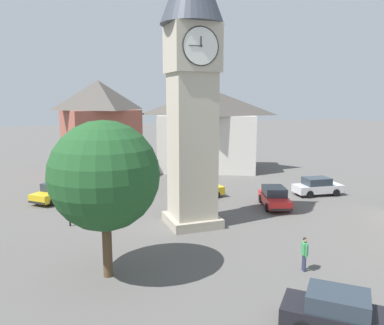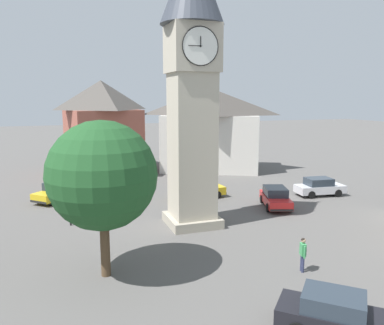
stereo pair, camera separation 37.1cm
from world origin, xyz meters
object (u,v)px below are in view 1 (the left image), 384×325
at_px(car_red_corner, 274,197).
at_px(lamp_post, 68,176).
at_px(car_white_side, 56,192).
at_px(building_hall_far, 99,126).
at_px(tree, 104,176).
at_px(car_silver_kerb, 318,186).
at_px(car_blue_kerb, 198,189).
at_px(clock_tower, 192,62).
at_px(car_black_far, 341,313).
at_px(pedestrian, 305,251).
at_px(building_terrace_right, 208,129).

bearing_deg(car_red_corner, lamp_post, -2.67).
xyz_separation_m(car_white_side, building_hall_far, (-4.89, -11.28, 4.41)).
bearing_deg(tree, car_silver_kerb, -154.25).
bearing_deg(car_blue_kerb, clock_tower, 65.55).
bearing_deg(car_black_far, car_silver_kerb, -125.85).
bearing_deg(car_silver_kerb, pedestrian, 49.72).
bearing_deg(car_blue_kerb, car_white_side, -15.63).
bearing_deg(car_blue_kerb, building_hall_far, -66.64).
bearing_deg(clock_tower, car_blue_kerb, -114.45).
distance_m(car_blue_kerb, pedestrian, 14.44).
xyz_separation_m(pedestrian, building_hall_far, (6.15, -28.82, 4.17)).
bearing_deg(car_white_side, lamp_post, 96.12).
height_order(pedestrian, building_hall_far, building_hall_far).
relative_size(clock_tower, building_terrace_right, 1.36).
bearing_deg(clock_tower, car_silver_kerb, -164.49).
bearing_deg(car_red_corner, building_terrace_right, -93.85).
relative_size(car_red_corner, lamp_post, 0.90).
bearing_deg(building_terrace_right, car_red_corner, 86.15).
xyz_separation_m(car_white_side, car_black_far, (-9.20, 22.15, 0.00)).
bearing_deg(car_black_far, pedestrian, -111.84).
bearing_deg(car_white_side, car_black_far, 112.54).
xyz_separation_m(car_black_far, lamp_post, (8.46, -15.32, 2.57)).
distance_m(car_silver_kerb, building_hall_far, 23.87).
height_order(car_silver_kerb, pedestrian, pedestrian).
distance_m(car_silver_kerb, lamp_post, 20.56).
bearing_deg(lamp_post, car_silver_kerb, -176.75).
xyz_separation_m(pedestrian, building_terrace_right, (-5.69, -26.15, 3.76)).
distance_m(pedestrian, building_hall_far, 29.77).
xyz_separation_m(car_red_corner, building_terrace_right, (-1.09, -16.14, 4.00)).
relative_size(car_black_far, building_terrace_right, 0.32).
distance_m(car_red_corner, car_white_side, 17.37).
xyz_separation_m(car_silver_kerb, tree, (19.01, 9.17, 4.03)).
bearing_deg(car_white_side, car_blue_kerb, 164.37).
height_order(car_white_side, building_hall_far, building_hall_far).
bearing_deg(clock_tower, car_red_corner, -166.99).
distance_m(car_red_corner, pedestrian, 11.02).
bearing_deg(tree, lamp_post, -80.42).
distance_m(clock_tower, car_silver_kerb, 16.40).
distance_m(building_terrace_right, lamp_post, 22.28).
relative_size(car_blue_kerb, building_hall_far, 0.42).
bearing_deg(car_white_side, car_red_corner, 154.30).
relative_size(clock_tower, pedestrian, 10.59).
xyz_separation_m(car_blue_kerb, pedestrian, (0.06, 14.43, 0.25)).
xyz_separation_m(car_blue_kerb, tree, (9.02, 11.74, 4.03)).
bearing_deg(car_blue_kerb, car_red_corner, 135.78).
bearing_deg(lamp_post, car_red_corner, 177.33).
distance_m(car_red_corner, lamp_post, 15.15).
distance_m(car_red_corner, building_terrace_right, 16.66).
bearing_deg(building_terrace_right, pedestrian, 77.71).
distance_m(car_black_far, tree, 10.96).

